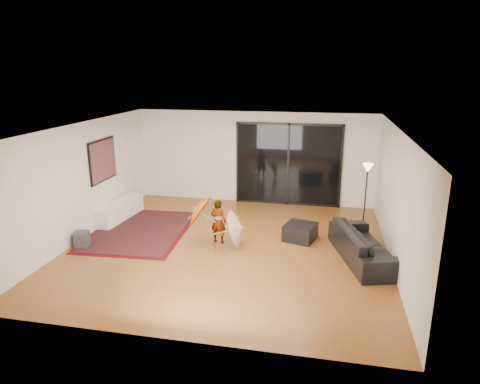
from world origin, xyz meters
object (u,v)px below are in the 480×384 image
(media_console, at_px, (120,210))
(child, at_px, (218,221))
(sofa, at_px, (364,245))
(ottoman, at_px, (300,232))

(media_console, relative_size, child, 1.70)
(sofa, bearing_deg, media_console, 62.27)
(media_console, relative_size, ottoman, 2.60)
(media_console, relative_size, sofa, 0.77)
(media_console, bearing_deg, ottoman, -0.42)
(ottoman, bearing_deg, sofa, -30.49)
(ottoman, bearing_deg, child, -163.81)
(child, bearing_deg, sofa, -176.23)
(sofa, relative_size, child, 2.21)
(media_console, distance_m, ottoman, 4.84)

